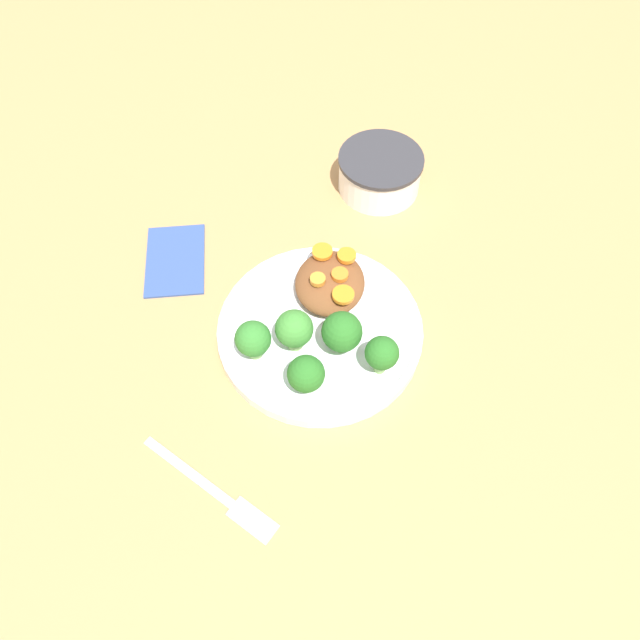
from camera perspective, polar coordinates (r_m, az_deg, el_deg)
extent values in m
plane|color=tan|center=(0.77, 0.00, -1.35)|extent=(4.00, 4.00, 0.00)
cylinder|color=white|center=(0.76, 0.00, -0.99)|extent=(0.25, 0.25, 0.02)
torus|color=white|center=(0.76, 0.00, -0.62)|extent=(0.25, 0.25, 0.01)
cylinder|color=white|center=(0.92, 5.48, 13.27)|extent=(0.12, 0.12, 0.06)
cylinder|color=#333338|center=(0.90, 5.62, 14.42)|extent=(0.12, 0.12, 0.01)
cylinder|color=white|center=(0.91, 5.58, 14.10)|extent=(0.10, 0.10, 0.01)
ellipsoid|color=brown|center=(0.77, 0.91, 3.42)|extent=(0.10, 0.09, 0.03)
cylinder|color=#7FA85B|center=(0.72, 5.53, -3.98)|extent=(0.01, 0.01, 0.03)
sphere|color=#286B23|center=(0.70, 5.69, -3.02)|extent=(0.04, 0.04, 0.04)
cylinder|color=#7FA85B|center=(0.73, 1.96, -2.15)|extent=(0.01, 0.01, 0.02)
sphere|color=#286B23|center=(0.71, 2.02, -1.08)|extent=(0.05, 0.05, 0.05)
cylinder|color=#7FA85B|center=(0.73, -5.99, -2.64)|extent=(0.02, 0.02, 0.02)
sphere|color=#337A2D|center=(0.71, -6.15, -1.71)|extent=(0.04, 0.04, 0.04)
cylinder|color=#7FA85B|center=(0.73, -2.31, -1.80)|extent=(0.02, 0.02, 0.02)
sphere|color=#3D8433|center=(0.71, -2.38, -0.79)|extent=(0.04, 0.04, 0.04)
cylinder|color=#759E51|center=(0.71, -1.25, -5.82)|extent=(0.01, 0.01, 0.02)
sphere|color=#286B23|center=(0.69, -1.28, -4.94)|extent=(0.04, 0.04, 0.04)
cylinder|color=orange|center=(0.74, 2.14, 2.32)|extent=(0.03, 0.03, 0.01)
cylinder|color=orange|center=(0.78, 2.45, 5.90)|extent=(0.02, 0.02, 0.01)
cylinder|color=orange|center=(0.78, 0.21, 6.27)|extent=(0.03, 0.03, 0.01)
cylinder|color=orange|center=(0.75, -0.21, 3.72)|extent=(0.02, 0.02, 0.01)
cylinder|color=orange|center=(0.76, 1.83, 4.17)|extent=(0.02, 0.02, 0.01)
cube|color=#BDBDBD|center=(0.71, -11.94, -13.38)|extent=(0.07, 0.11, 0.01)
cube|color=#BDBDBD|center=(0.68, -6.19, -17.71)|extent=(0.05, 0.06, 0.01)
cube|color=#334C8C|center=(0.86, -13.11, 5.42)|extent=(0.13, 0.10, 0.01)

